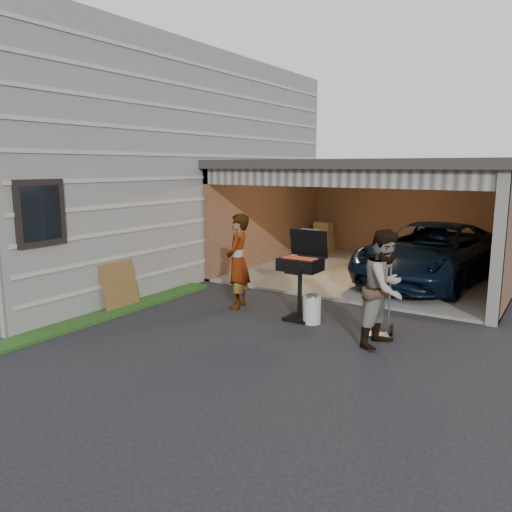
# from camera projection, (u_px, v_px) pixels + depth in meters

# --- Properties ---
(ground) EXTENTS (80.00, 80.00, 0.00)m
(ground) POSITION_uv_depth(u_px,v_px,m) (190.00, 342.00, 7.92)
(ground) COLOR black
(ground) RESTS_ON ground
(house) EXTENTS (7.00, 11.00, 5.50)m
(house) POSITION_uv_depth(u_px,v_px,m) (116.00, 166.00, 13.93)
(house) COLOR #474744
(house) RESTS_ON ground
(groundcover_strip) EXTENTS (0.50, 8.00, 0.06)m
(groundcover_strip) POSITION_uv_depth(u_px,v_px,m) (47.00, 333.00, 8.28)
(groundcover_strip) COLOR #193814
(groundcover_strip) RESTS_ON ground
(garage) EXTENTS (6.80, 6.30, 2.90)m
(garage) POSITION_uv_depth(u_px,v_px,m) (383.00, 201.00, 12.80)
(garage) COLOR #605E59
(garage) RESTS_ON ground
(minivan) EXTENTS (2.91, 5.21, 1.38)m
(minivan) POSITION_uv_depth(u_px,v_px,m) (431.00, 255.00, 11.73)
(minivan) COLOR black
(minivan) RESTS_ON ground
(woman) EXTENTS (0.63, 0.78, 1.86)m
(woman) POSITION_uv_depth(u_px,v_px,m) (238.00, 261.00, 9.72)
(woman) COLOR #C5DEF8
(woman) RESTS_ON ground
(man) EXTENTS (0.80, 0.97, 1.82)m
(man) POSITION_uv_depth(u_px,v_px,m) (385.00, 288.00, 7.66)
(man) COLOR #462E1B
(man) RESTS_ON ground
(bbq_grill) EXTENTS (0.73, 0.64, 1.62)m
(bbq_grill) POSITION_uv_depth(u_px,v_px,m) (301.00, 267.00, 8.95)
(bbq_grill) COLOR black
(bbq_grill) RESTS_ON ground
(propane_tank) EXTENTS (0.33, 0.33, 0.48)m
(propane_tank) POSITION_uv_depth(u_px,v_px,m) (312.00, 310.00, 8.85)
(propane_tank) COLOR beige
(propane_tank) RESTS_ON ground
(plywood_panel) EXTENTS (0.23, 0.84, 0.92)m
(plywood_panel) POSITION_uv_depth(u_px,v_px,m) (120.00, 286.00, 9.73)
(plywood_panel) COLOR brown
(plywood_panel) RESTS_ON ground
(hand_truck) EXTENTS (0.52, 0.45, 1.19)m
(hand_truck) POSITION_uv_depth(u_px,v_px,m) (378.00, 322.00, 8.22)
(hand_truck) COLOR slate
(hand_truck) RESTS_ON ground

